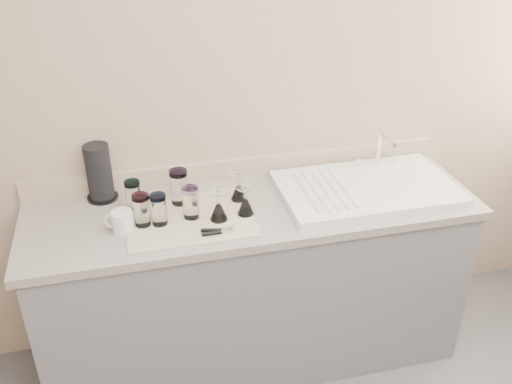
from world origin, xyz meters
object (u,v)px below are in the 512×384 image
object	(u,v)px
white_mug	(122,221)
tumbler_magenta	(141,210)
tumbler_blue	(159,209)
goblet_front_left	(219,210)
tumbler_lavender	(191,202)
goblet_back_right	(239,191)
can_opener	(218,231)
tumbler_teal	(133,195)
sink_unit	(367,188)
goblet_front_right	(246,205)
tumbler_purple	(179,187)
paper_towel_roll	(99,173)

from	to	relation	value
white_mug	tumbler_magenta	bearing A→B (deg)	10.92
tumbler_blue	goblet_front_left	bearing A→B (deg)	-6.02
tumbler_lavender	goblet_back_right	xyz separation A→B (m)	(0.23, 0.10, -0.03)
goblet_back_right	can_opener	xyz separation A→B (m)	(-0.15, -0.25, -0.04)
tumbler_teal	sink_unit	bearing A→B (deg)	-4.66
goblet_front_left	goblet_front_right	distance (m)	0.12
tumbler_purple	tumbler_lavender	xyz separation A→B (m)	(0.03, -0.13, -0.01)
tumbler_lavender	can_opener	size ratio (longest dim) A/B	1.04
goblet_back_right	white_mug	distance (m)	0.54
can_opener	paper_towel_roll	size ratio (longest dim) A/B	0.52
tumbler_magenta	white_mug	bearing A→B (deg)	-169.08
tumbler_lavender	goblet_front_left	world-z (taller)	tumbler_lavender
tumbler_blue	goblet_front_right	distance (m)	0.38
tumbler_lavender	white_mug	distance (m)	0.30
sink_unit	white_mug	bearing A→B (deg)	-176.56
can_opener	sink_unit	bearing A→B (deg)	14.44
tumbler_blue	tumbler_teal	bearing A→B (deg)	123.18
tumbler_lavender	goblet_front_right	xyz separation A→B (m)	(0.24, -0.03, -0.03)
tumbler_magenta	goblet_front_right	bearing A→B (deg)	-2.40
paper_towel_roll	goblet_front_left	bearing A→B (deg)	-33.46
goblet_front_right	paper_towel_roll	size ratio (longest dim) A/B	0.50
sink_unit	goblet_front_right	bearing A→B (deg)	-173.36
tumbler_lavender	goblet_front_left	size ratio (longest dim) A/B	1.03
goblet_front_left	can_opener	bearing A→B (deg)	-102.98
tumbler_blue	goblet_front_left	distance (m)	0.25
sink_unit	tumbler_magenta	xyz separation A→B (m)	(-1.05, -0.05, 0.06)
can_opener	white_mug	size ratio (longest dim) A/B	1.01
tumbler_teal	tumbler_lavender	world-z (taller)	tumbler_lavender
tumbler_magenta	goblet_front_left	world-z (taller)	tumbler_magenta
sink_unit	tumbler_lavender	world-z (taller)	sink_unit
can_opener	paper_towel_roll	world-z (taller)	paper_towel_roll
tumbler_lavender	sink_unit	bearing A→B (deg)	2.78
goblet_back_right	paper_towel_roll	distance (m)	0.64
can_opener	tumbler_blue	bearing A→B (deg)	149.75
tumbler_magenta	goblet_back_right	world-z (taller)	tumbler_magenta
can_opener	goblet_front_right	bearing A→B (deg)	39.90
sink_unit	goblet_front_right	xyz separation A→B (m)	(-0.61, -0.07, 0.03)
tumbler_lavender	paper_towel_roll	bearing A→B (deg)	143.74
can_opener	tumbler_lavender	bearing A→B (deg)	119.90
white_mug	tumbler_blue	bearing A→B (deg)	2.55
can_opener	tumbler_purple	bearing A→B (deg)	112.76
tumbler_lavender	goblet_front_right	world-z (taller)	tumbler_lavender
sink_unit	tumbler_magenta	bearing A→B (deg)	-177.18
sink_unit	tumbler_blue	size ratio (longest dim) A/B	5.85
tumbler_magenta	goblet_back_right	distance (m)	0.46
goblet_front_left	tumbler_purple	bearing A→B (deg)	128.63
tumbler_magenta	sink_unit	bearing A→B (deg)	2.82
tumbler_blue	goblet_back_right	distance (m)	0.39
tumbler_lavender	goblet_front_left	xyz separation A→B (m)	(0.11, -0.05, -0.03)
tumbler_teal	tumbler_purple	xyz separation A→B (m)	(0.20, 0.01, 0.01)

